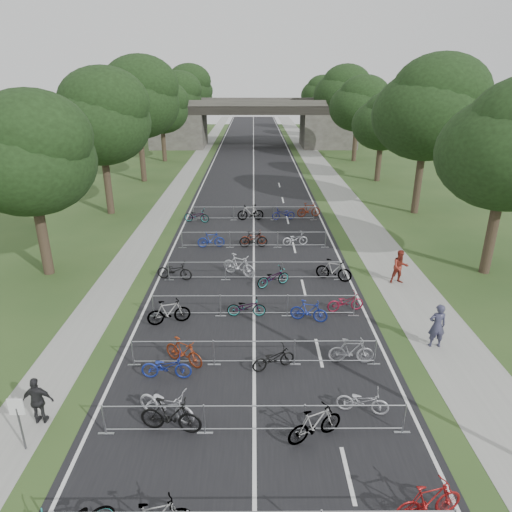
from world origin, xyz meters
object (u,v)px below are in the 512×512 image
(overpass_bridge, at_px, (253,123))
(pedestrian_b, at_px, (400,267))
(pedestrian_a, at_px, (437,326))
(park_sign, at_px, (18,415))
(pedestrian_c, at_px, (38,401))

(overpass_bridge, height_order, pedestrian_b, overpass_bridge)
(pedestrian_a, distance_m, pedestrian_b, 6.13)
(overpass_bridge, relative_size, park_sign, 16.99)
(pedestrian_b, distance_m, pedestrian_c, 17.89)
(overpass_bridge, xyz_separation_m, pedestrian_a, (7.38, -56.54, -2.58))
(pedestrian_b, relative_size, pedestrian_c, 1.12)
(overpass_bridge, xyz_separation_m, park_sign, (-6.80, -62.00, -2.27))
(overpass_bridge, distance_m, pedestrian_b, 51.07)
(park_sign, bearing_deg, pedestrian_a, 21.05)
(pedestrian_b, height_order, pedestrian_c, pedestrian_b)
(overpass_bridge, bearing_deg, park_sign, -96.26)
(park_sign, relative_size, pedestrian_a, 0.96)
(pedestrian_c, bearing_deg, pedestrian_a, -164.63)
(park_sign, distance_m, pedestrian_a, 15.20)
(pedestrian_a, relative_size, pedestrian_b, 1.03)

